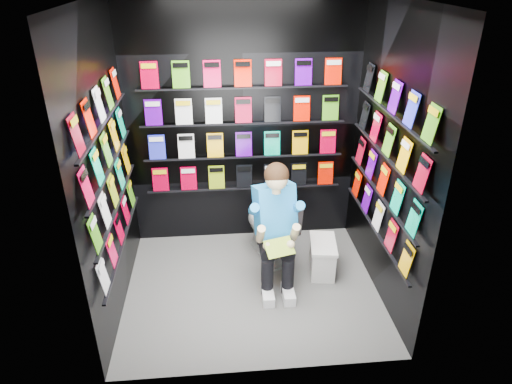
{
  "coord_description": "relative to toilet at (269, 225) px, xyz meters",
  "views": [
    {
      "loc": [
        -0.28,
        -3.51,
        2.85
      ],
      "look_at": [
        0.05,
        0.15,
        0.97
      ],
      "focal_mm": 32.0,
      "sensor_mm": 36.0,
      "label": 1
    }
  ],
  "objects": [
    {
      "name": "comics_back",
      "position": [
        -0.23,
        0.42,
        0.94
      ],
      "size": [
        2.1,
        0.06,
        1.37
      ],
      "primitive_type": null,
      "color": "#B90029",
      "rests_on": "wall_back"
    },
    {
      "name": "wall_front",
      "position": [
        -0.23,
        -1.55,
        0.93
      ],
      "size": [
        2.4,
        0.04,
        2.6
      ],
      "primitive_type": "cube",
      "color": "black",
      "rests_on": "floor"
    },
    {
      "name": "reader",
      "position": [
        0.0,
        -0.38,
        0.39
      ],
      "size": [
        0.68,
        0.84,
        1.35
      ],
      "primitive_type": null,
      "rotation": [
        0.0,
        0.0,
        0.27
      ],
      "color": "#207CC8",
      "rests_on": "toilet"
    },
    {
      "name": "comics_right",
      "position": [
        0.94,
        -0.55,
        0.94
      ],
      "size": [
        0.06,
        1.7,
        1.37
      ],
      "primitive_type": null,
      "color": "#B90029",
      "rests_on": "wall_right"
    },
    {
      "name": "wall_left",
      "position": [
        -1.43,
        -0.55,
        0.93
      ],
      "size": [
        0.04,
        2.0,
        2.6
      ],
      "primitive_type": "cube",
      "color": "black",
      "rests_on": "floor"
    },
    {
      "name": "toilet",
      "position": [
        0.0,
        0.0,
        0.0
      ],
      "size": [
        0.61,
        0.84,
        0.73
      ],
      "primitive_type": "imported",
      "rotation": [
        0.0,
        0.0,
        3.42
      ],
      "color": "silver",
      "rests_on": "floor"
    },
    {
      "name": "longbox_lid",
      "position": [
        0.5,
        -0.34,
        -0.04
      ],
      "size": [
        0.31,
        0.47,
        0.03
      ],
      "primitive_type": "cube",
      "rotation": [
        0.0,
        0.0,
        -0.14
      ],
      "color": "silver",
      "rests_on": "longbox"
    },
    {
      "name": "wall_back",
      "position": [
        -0.23,
        0.45,
        0.93
      ],
      "size": [
        2.4,
        0.04,
        2.6
      ],
      "primitive_type": "cube",
      "color": "black",
      "rests_on": "floor"
    },
    {
      "name": "floor",
      "position": [
        -0.23,
        -0.55,
        -0.37
      ],
      "size": [
        2.4,
        2.4,
        0.0
      ],
      "primitive_type": "plane",
      "color": "#61615E",
      "rests_on": "ground"
    },
    {
      "name": "held_comic",
      "position": [
        0.0,
        -0.73,
        0.21
      ],
      "size": [
        0.29,
        0.21,
        0.11
      ],
      "primitive_type": "cube",
      "rotation": [
        -0.96,
        0.0,
        0.27
      ],
      "color": "green",
      "rests_on": "reader"
    },
    {
      "name": "longbox",
      "position": [
        0.5,
        -0.34,
        -0.21
      ],
      "size": [
        0.29,
        0.45,
        0.31
      ],
      "primitive_type": "cube",
      "rotation": [
        0.0,
        0.0,
        -0.14
      ],
      "color": "silver",
      "rests_on": "floor"
    },
    {
      "name": "comics_left",
      "position": [
        -1.4,
        -0.55,
        0.94
      ],
      "size": [
        0.06,
        1.7,
        1.37
      ],
      "primitive_type": null,
      "color": "#B90029",
      "rests_on": "wall_left"
    },
    {
      "name": "wall_right",
      "position": [
        0.97,
        -0.55,
        0.93
      ],
      "size": [
        0.04,
        2.0,
        2.6
      ],
      "primitive_type": "cube",
      "color": "black",
      "rests_on": "floor"
    }
  ]
}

